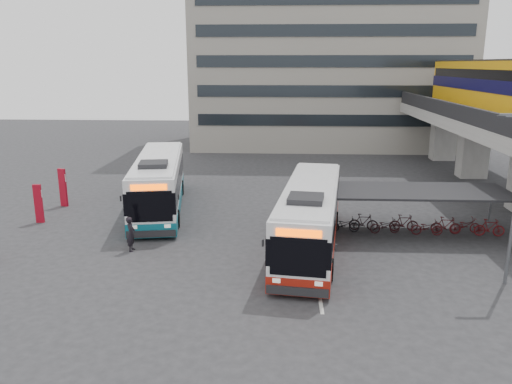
{
  "coord_description": "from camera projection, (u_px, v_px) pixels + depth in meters",
  "views": [
    {
      "loc": [
        0.82,
        -24.33,
        9.37
      ],
      "look_at": [
        -0.62,
        4.2,
        2.0
      ],
      "focal_mm": 35.0,
      "sensor_mm": 36.0,
      "label": 1
    }
  ],
  "objects": [
    {
      "name": "road_markings",
      "position": [
        316.0,
        274.0,
        22.88
      ],
      "size": [
        0.15,
        7.6,
        0.01
      ],
      "color": "beige",
      "rests_on": "ground"
    },
    {
      "name": "bike_shelter",
      "position": [
        416.0,
        211.0,
        28.07
      ],
      "size": [
        10.0,
        4.0,
        2.54
      ],
      "color": "#595B60",
      "rests_on": "ground"
    },
    {
      "name": "sign_totem_north",
      "position": [
        63.0,
        187.0,
        33.46
      ],
      "size": [
        0.55,
        0.3,
        2.59
      ],
      "rotation": [
        0.0,
        0.0,
        -0.27
      ],
      "color": "maroon",
      "rests_on": "ground"
    },
    {
      "name": "pedestrian",
      "position": [
        131.0,
        234.0,
        25.53
      ],
      "size": [
        0.47,
        0.68,
        1.82
      ],
      "primitive_type": "imported",
      "rotation": [
        0.0,
        0.0,
        1.62
      ],
      "color": "black",
      "rests_on": "ground"
    },
    {
      "name": "office_block",
      "position": [
        327.0,
        35.0,
        57.3
      ],
      "size": [
        30.0,
        15.0,
        25.0
      ],
      "primitive_type": "cube",
      "color": "gray",
      "rests_on": "ground"
    },
    {
      "name": "ground",
      "position": [
        264.0,
        249.0,
        25.91
      ],
      "size": [
        120.0,
        120.0,
        0.0
      ],
      "primitive_type": "plane",
      "color": "#28282B",
      "rests_on": "ground"
    },
    {
      "name": "bus_teal",
      "position": [
        159.0,
        183.0,
        32.78
      ],
      "size": [
        4.78,
        13.05,
        3.78
      ],
      "rotation": [
        0.0,
        0.0,
        0.16
      ],
      "color": "white",
      "rests_on": "ground"
    },
    {
      "name": "viaduct",
      "position": [
        499.0,
        107.0,
        37.12
      ],
      "size": [
        8.0,
        32.0,
        9.68
      ],
      "color": "gray",
      "rests_on": "ground"
    },
    {
      "name": "bus_main",
      "position": [
        310.0,
        217.0,
        25.73
      ],
      "size": [
        4.26,
        12.49,
        3.62
      ],
      "rotation": [
        0.0,
        0.0,
        -0.13
      ],
      "color": "white",
      "rests_on": "ground"
    },
    {
      "name": "sign_totem_mid",
      "position": [
        38.0,
        203.0,
        30.01
      ],
      "size": [
        0.52,
        0.18,
        2.38
      ],
      "rotation": [
        0.0,
        0.0,
        0.05
      ],
      "color": "maroon",
      "rests_on": "ground"
    }
  ]
}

